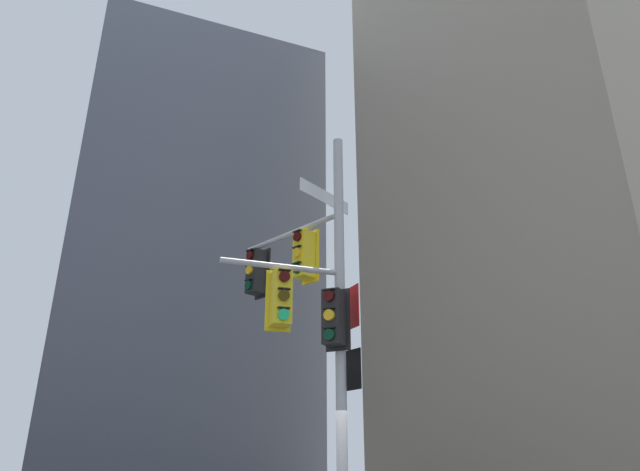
{
  "coord_description": "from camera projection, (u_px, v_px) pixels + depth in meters",
  "views": [
    {
      "loc": [
        -4.17,
        -9.42,
        1.6
      ],
      "look_at": [
        -0.23,
        0.44,
        5.93
      ],
      "focal_mm": 31.9,
      "sensor_mm": 36.0,
      "label": 1
    }
  ],
  "objects": [
    {
      "name": "signal_pole_assembly",
      "position": [
        309.0,
        299.0,
        10.95
      ],
      "size": [
        2.81,
        3.11,
        7.95
      ],
      "color": "#B2B2B5",
      "rests_on": "ground"
    },
    {
      "name": "building_tower_right",
      "position": [
        578.0,
        138.0,
        27.45
      ],
      "size": [
        16.09,
        16.09,
        32.69
      ],
      "primitive_type": "cube",
      "color": "tan",
      "rests_on": "ground"
    },
    {
      "name": "building_mid_block",
      "position": [
        187.0,
        263.0,
        37.65
      ],
      "size": [
        14.19,
        14.19,
        28.2
      ],
      "primitive_type": "cube",
      "color": "slate",
      "rests_on": "ground"
    }
  ]
}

